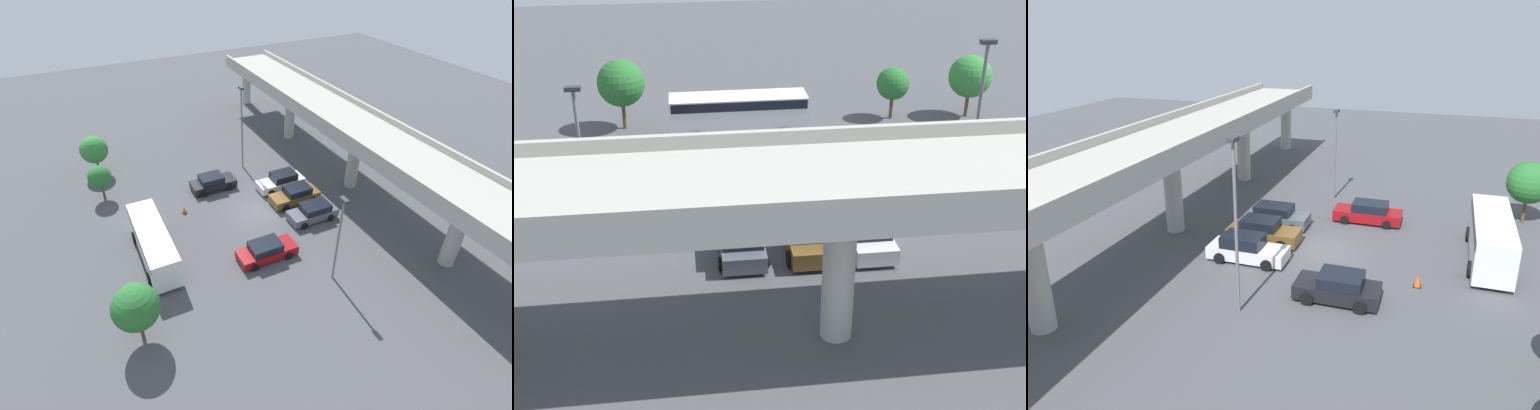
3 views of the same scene
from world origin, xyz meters
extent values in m
plane|color=#4C4C51|center=(0.00, 0.00, 0.00)|extent=(107.50, 107.50, 0.00)
cube|color=#ADAAA0|center=(0.00, 10.58, 6.27)|extent=(50.17, 6.02, 0.90)
cube|color=#ADAAA0|center=(0.00, 7.72, 7.00)|extent=(50.17, 0.30, 0.55)
cube|color=#ADAAA0|center=(0.00, 13.44, 7.00)|extent=(50.17, 0.30, 0.55)
cylinder|color=#ADAAA0|center=(-12.54, 10.58, 2.91)|extent=(1.20, 1.20, 5.82)
cylinder|color=#ADAAA0|center=(0.00, 10.58, 2.91)|extent=(1.20, 1.20, 5.82)
cylinder|color=#ADAAA0|center=(12.54, 10.58, 2.91)|extent=(1.20, 1.20, 5.82)
cylinder|color=#ADAAA0|center=(25.08, 10.58, 2.91)|extent=(1.20, 1.20, 5.82)
cube|color=black|center=(-5.61, -2.16, 0.56)|extent=(1.99, 4.44, 0.74)
cube|color=black|center=(-5.61, -2.35, 1.24)|extent=(1.83, 2.28, 0.61)
cylinder|color=black|center=(-6.62, -0.79, 0.35)|extent=(0.22, 0.70, 0.70)
cylinder|color=black|center=(-4.59, -0.79, 0.35)|extent=(0.22, 0.70, 0.70)
cylinder|color=black|center=(-6.62, -3.54, 0.35)|extent=(0.22, 0.70, 0.70)
cylinder|color=black|center=(-4.59, -3.54, 0.35)|extent=(0.22, 0.70, 0.70)
cube|color=silver|center=(-2.78, 3.99, 0.56)|extent=(1.87, 4.86, 0.75)
cube|color=black|center=(-2.78, 4.31, 1.29)|extent=(1.72, 2.46, 0.71)
cylinder|color=black|center=(-1.83, 2.49, 0.34)|extent=(0.22, 0.69, 0.69)
cylinder|color=black|center=(-3.74, 2.49, 0.34)|extent=(0.22, 0.69, 0.69)
cylinder|color=black|center=(-1.83, 5.50, 0.34)|extent=(0.22, 0.69, 0.69)
cylinder|color=black|center=(-3.74, 5.50, 0.34)|extent=(0.22, 0.69, 0.69)
cube|color=brown|center=(0.02, 4.00, 0.59)|extent=(1.90, 4.76, 0.79)
cube|color=black|center=(0.02, 4.25, 1.32)|extent=(1.75, 2.40, 0.66)
cylinder|color=black|center=(0.99, 2.53, 0.36)|extent=(0.22, 0.72, 0.72)
cylinder|color=black|center=(-0.95, 2.53, 0.36)|extent=(0.22, 0.72, 0.72)
cylinder|color=black|center=(0.99, 5.48, 0.36)|extent=(0.22, 0.72, 0.72)
cylinder|color=black|center=(-0.95, 5.48, 0.36)|extent=(0.22, 0.72, 0.72)
cube|color=#515660|center=(3.01, 4.08, 0.55)|extent=(1.93, 4.47, 0.77)
cube|color=black|center=(3.01, 4.34, 1.23)|extent=(1.78, 2.59, 0.59)
cylinder|color=black|center=(4.00, 2.69, 0.31)|extent=(0.22, 0.63, 0.63)
cylinder|color=black|center=(2.02, 2.69, 0.31)|extent=(0.22, 0.63, 0.63)
cylinder|color=black|center=(4.00, 5.47, 0.31)|extent=(0.22, 0.63, 0.63)
cylinder|color=black|center=(2.02, 5.47, 0.31)|extent=(0.22, 0.63, 0.63)
cube|color=maroon|center=(5.74, -1.93, 0.54)|extent=(1.90, 4.83, 0.73)
cube|color=black|center=(5.74, -2.09, 1.20)|extent=(1.74, 2.49, 0.60)
cylinder|color=black|center=(4.77, -0.43, 0.31)|extent=(0.22, 0.62, 0.62)
cylinder|color=black|center=(6.71, -0.43, 0.31)|extent=(0.22, 0.62, 0.62)
cylinder|color=black|center=(4.77, -3.43, 0.31)|extent=(0.22, 0.62, 0.62)
cylinder|color=black|center=(6.71, -3.43, 0.31)|extent=(0.22, 0.62, 0.62)
cube|color=white|center=(1.84, -9.99, 1.54)|extent=(8.48, 2.21, 2.55)
cube|color=black|center=(1.84, -9.99, 2.45)|extent=(8.31, 2.26, 0.56)
cylinder|color=black|center=(-0.79, -11.12, 0.49)|extent=(0.97, 0.29, 0.97)
cylinder|color=black|center=(-0.79, -8.86, 0.49)|extent=(0.97, 0.29, 0.97)
cylinder|color=black|center=(4.47, -11.12, 0.49)|extent=(0.97, 0.29, 0.97)
cylinder|color=black|center=(4.47, -8.86, 0.49)|extent=(0.97, 0.29, 0.97)
cylinder|color=slate|center=(9.94, 1.54, 3.56)|extent=(0.16, 0.16, 7.12)
cube|color=#333338|center=(9.94, 1.54, 7.22)|extent=(0.70, 0.35, 0.20)
cylinder|color=slate|center=(-8.26, 2.30, 4.38)|extent=(0.16, 0.16, 8.76)
cube|color=#333338|center=(-8.26, 2.30, 8.86)|extent=(0.70, 0.35, 0.20)
cylinder|color=brown|center=(9.08, -12.70, 0.88)|extent=(0.24, 0.24, 1.77)
sphere|color=#286B2D|center=(9.08, -12.70, 3.05)|extent=(3.02, 3.02, 3.02)
cube|color=black|center=(-2.89, -6.10, 0.02)|extent=(0.44, 0.44, 0.04)
cone|color=#EA590F|center=(-2.89, -6.10, 0.35)|extent=(0.40, 0.40, 0.70)
camera|label=1|loc=(26.73, -13.15, 22.31)|focal=28.00mm
camera|label=2|loc=(5.27, 31.99, 16.66)|focal=50.00mm
camera|label=3|loc=(-28.29, -6.66, 13.84)|focal=35.00mm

